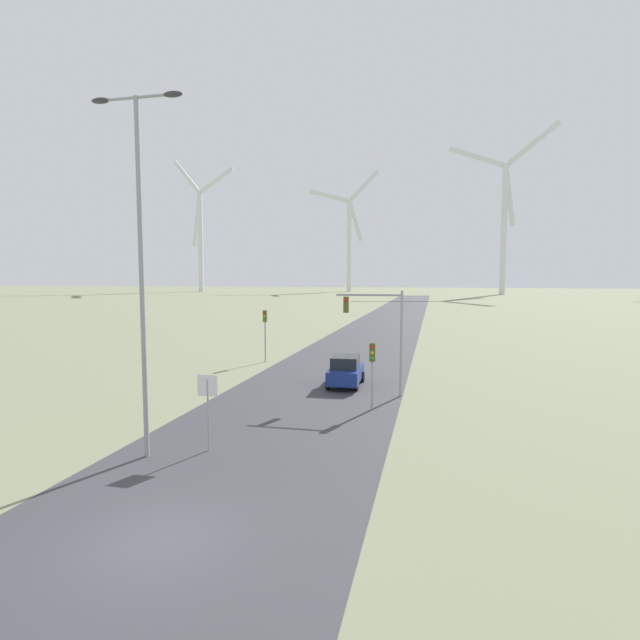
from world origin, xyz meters
name	(u,v)px	position (x,y,z in m)	size (l,w,h in m)	color
ground_plane	(159,540)	(0.00, 0.00, 0.00)	(600.00, 600.00, 0.00)	#757A5B
road_surface	(377,332)	(0.00, 48.00, 0.00)	(10.00, 240.00, 0.01)	#38383D
streetlamp	(141,242)	(-3.57, 5.15, 7.79)	(3.50, 0.32, 12.83)	#93999E
stop_sign_near	(208,398)	(-1.62, 6.20, 2.04)	(0.81, 0.07, 2.91)	#93999E
traffic_light_post_near_left	(265,324)	(-6.03, 25.37, 2.94)	(0.28, 0.34, 4.01)	#93999E
traffic_light_post_near_right	(372,361)	(3.69, 13.43, 2.44)	(0.28, 0.33, 3.32)	#93999E
traffic_light_mast_overhead	(379,322)	(3.63, 16.57, 4.09)	(3.68, 0.35, 5.82)	#93999E
car_approaching	(346,371)	(1.47, 18.52, 0.91)	(1.99, 4.18, 1.83)	navy
wind_turbine_far_left	(200,229)	(-95.31, 195.33, 27.74)	(36.91, 19.26, 59.97)	silver
wind_turbine_left	(349,235)	(-31.01, 211.25, 25.02)	(30.02, 8.75, 53.79)	silver
wind_turbine_center	(504,215)	(31.06, 185.47, 29.24)	(37.79, 8.35, 61.04)	silver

